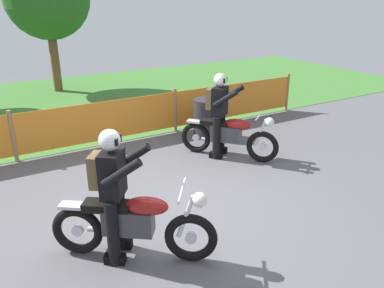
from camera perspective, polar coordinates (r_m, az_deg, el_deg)
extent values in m
cube|color=#5B5B60|center=(6.07, -3.50, -9.54)|extent=(24.00, 24.00, 0.02)
cube|color=#427A33|center=(12.31, -18.59, 5.69)|extent=(24.00, 7.84, 0.01)
cylinder|color=#997547|center=(8.20, -24.95, 1.01)|extent=(0.08, 0.08, 1.05)
cylinder|color=#997547|center=(9.15, -2.51, 4.99)|extent=(0.08, 0.08, 1.05)
cylinder|color=#997547|center=(11.19, 13.89, 7.44)|extent=(0.08, 0.08, 1.05)
cube|color=orange|center=(8.50, -13.14, 3.30)|extent=(3.46, 0.02, 0.85)
cube|color=orange|center=(10.06, 6.50, 6.51)|extent=(3.46, 0.02, 0.85)
cylinder|color=brown|center=(13.82, -19.59, 11.60)|extent=(0.28, 0.28, 2.08)
torus|color=black|center=(4.83, -0.17, -13.68)|extent=(0.59, 0.48, 0.65)
cylinder|color=silver|center=(4.83, -0.17, -13.68)|extent=(0.15, 0.13, 0.14)
torus|color=black|center=(5.16, -16.55, -12.15)|extent=(0.59, 0.48, 0.65)
cylinder|color=silver|center=(5.16, -16.55, -12.15)|extent=(0.15, 0.13, 0.14)
cube|color=#38383D|center=(4.86, -9.37, -11.17)|extent=(0.64, 0.56, 0.33)
ellipsoid|color=maroon|center=(4.69, -6.73, -9.09)|extent=(0.57, 0.51, 0.22)
cube|color=black|center=(4.83, -12.47, -8.94)|extent=(0.59, 0.52, 0.10)
cube|color=silver|center=(4.98, -16.98, -8.71)|extent=(0.39, 0.35, 0.04)
cylinder|color=silver|center=(4.67, -0.93, -10.66)|extent=(0.23, 0.19, 0.58)
sphere|color=white|center=(4.54, 1.12, -8.26)|extent=(0.26, 0.26, 0.18)
cylinder|color=silver|center=(4.50, -1.48, -6.87)|extent=(0.39, 0.51, 0.03)
cylinder|color=silver|center=(5.19, -12.13, -12.34)|extent=(0.50, 0.39, 0.07)
torus|color=black|center=(7.62, 10.36, -0.41)|extent=(0.48, 0.57, 0.64)
cylinder|color=silver|center=(7.62, 10.36, -0.41)|extent=(0.13, 0.15, 0.14)
torus|color=black|center=(7.98, 0.57, 0.96)|extent=(0.48, 0.57, 0.64)
cylinder|color=silver|center=(7.98, 0.57, 0.96)|extent=(0.13, 0.15, 0.14)
cube|color=#38383D|center=(7.72, 5.05, 1.58)|extent=(0.55, 0.62, 0.32)
ellipsoid|color=maroon|center=(7.59, 6.75, 2.91)|extent=(0.51, 0.55, 0.22)
cube|color=black|center=(7.73, 3.33, 3.13)|extent=(0.51, 0.57, 0.10)
cube|color=silver|center=(7.87, 0.58, 3.34)|extent=(0.34, 0.38, 0.04)
cylinder|color=silver|center=(7.53, 10.06, 1.68)|extent=(0.19, 0.22, 0.57)
sphere|color=white|center=(7.43, 11.37, 3.18)|extent=(0.25, 0.25, 0.18)
cylinder|color=silver|center=(7.43, 9.93, 4.18)|extent=(0.49, 0.39, 0.03)
cylinder|color=silver|center=(8.02, 3.25, 0.53)|extent=(0.39, 0.47, 0.07)
cylinder|color=black|center=(5.07, -10.54, -10.83)|extent=(0.21, 0.21, 0.86)
cube|color=black|center=(5.28, -10.27, -14.24)|extent=(0.27, 0.24, 0.12)
cylinder|color=black|center=(4.82, -11.62, -12.82)|extent=(0.21, 0.21, 0.86)
cube|color=black|center=(5.03, -11.29, -16.32)|extent=(0.27, 0.24, 0.12)
cube|color=black|center=(4.60, -11.69, -4.37)|extent=(0.41, 0.43, 0.56)
cylinder|color=black|center=(4.69, -8.91, -1.99)|extent=(0.45, 0.37, 0.38)
cylinder|color=black|center=(4.31, -10.38, -4.29)|extent=(0.45, 0.37, 0.38)
sphere|color=white|center=(4.43, -12.09, 0.59)|extent=(0.35, 0.35, 0.25)
cube|color=black|center=(4.40, -10.85, 0.54)|extent=(0.13, 0.16, 0.08)
cube|color=brown|center=(4.63, -13.73, -3.79)|extent=(0.30, 0.32, 0.40)
cylinder|color=black|center=(7.93, 4.34, 1.63)|extent=(0.21, 0.21, 0.86)
cube|color=black|center=(8.06, 4.27, -0.85)|extent=(0.25, 0.27, 0.12)
cylinder|color=black|center=(7.64, 3.61, 0.87)|extent=(0.21, 0.21, 0.86)
cube|color=black|center=(7.78, 3.55, -1.68)|extent=(0.25, 0.27, 0.12)
cube|color=black|center=(7.57, 4.12, 6.31)|extent=(0.43, 0.41, 0.56)
cylinder|color=black|center=(7.70, 5.94, 7.44)|extent=(0.38, 0.44, 0.38)
cylinder|color=black|center=(7.29, 4.96, 6.68)|extent=(0.38, 0.44, 0.38)
sphere|color=white|center=(7.47, 4.21, 9.45)|extent=(0.35, 0.35, 0.25)
cube|color=black|center=(7.45, 4.95, 9.39)|extent=(0.16, 0.13, 0.08)
cube|color=brown|center=(7.61, 2.90, 6.73)|extent=(0.32, 0.30, 0.40)
cylinder|color=#2D2D33|center=(8.85, 2.11, 3.86)|extent=(0.58, 0.58, 0.88)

